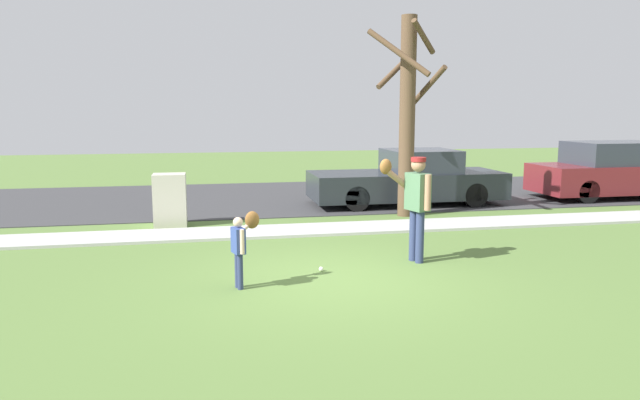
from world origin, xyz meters
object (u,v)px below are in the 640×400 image
(person_child, at_px, (242,240))
(utility_cabinet, at_px, (170,200))
(person_adult, at_px, (415,197))
(parked_suv_maroon, at_px, (615,171))
(street_tree_near, at_px, (408,111))
(parked_pickup_dark, at_px, (409,180))
(baseball, at_px, (321,269))

(person_child, bearing_deg, utility_cabinet, 87.43)
(person_child, bearing_deg, person_adult, -0.40)
(person_adult, height_order, parked_suv_maroon, person_adult)
(utility_cabinet, distance_m, street_tree_near, 5.90)
(parked_pickup_dark, bearing_deg, person_adult, 71.09)
(person_child, xyz_separation_m, parked_pickup_dark, (4.95, 6.70, -0.03))
(street_tree_near, relative_size, parked_pickup_dark, 0.91)
(person_adult, distance_m, person_child, 3.11)
(person_child, height_order, parked_pickup_dark, parked_pickup_dark)
(utility_cabinet, distance_m, parked_suv_maroon, 12.65)
(baseball, xyz_separation_m, utility_cabinet, (-2.56, 4.32, 0.55))
(street_tree_near, xyz_separation_m, parked_pickup_dark, (0.66, 1.62, -1.86))
(street_tree_near, height_order, parked_suv_maroon, street_tree_near)
(parked_pickup_dark, relative_size, parked_suv_maroon, 1.11)
(utility_cabinet, relative_size, parked_pickup_dark, 0.22)
(baseball, relative_size, parked_suv_maroon, 0.02)
(parked_suv_maroon, bearing_deg, utility_cabinet, 7.99)
(person_adult, relative_size, person_child, 1.64)
(person_adult, distance_m, parked_suv_maroon, 10.12)
(baseball, distance_m, street_tree_near, 5.95)
(street_tree_near, bearing_deg, parked_suv_maroon, 12.84)
(person_child, xyz_separation_m, parked_suv_maroon, (11.25, 6.67, 0.09))
(person_child, relative_size, utility_cabinet, 0.94)
(parked_pickup_dark, bearing_deg, parked_suv_maroon, 179.73)
(baseball, bearing_deg, person_child, -155.00)
(person_adult, relative_size, street_tree_near, 0.38)
(utility_cabinet, relative_size, street_tree_near, 0.25)
(utility_cabinet, bearing_deg, person_adult, -43.59)
(street_tree_near, distance_m, parked_pickup_dark, 2.55)
(person_adult, bearing_deg, person_child, -0.40)
(utility_cabinet, height_order, street_tree_near, street_tree_near)
(parked_pickup_dark, bearing_deg, baseball, 59.04)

